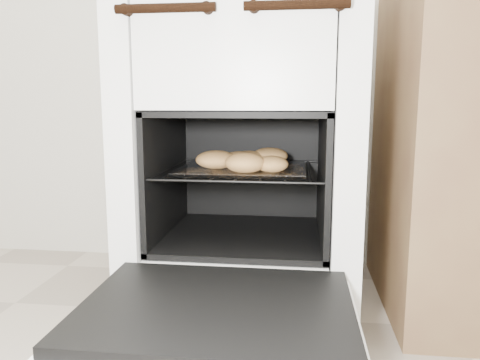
% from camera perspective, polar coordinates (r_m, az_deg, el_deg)
% --- Properties ---
extents(stove, '(0.63, 0.71, 0.97)m').
position_cam_1_polar(stove, '(1.44, 0.76, 3.08)').
color(stove, white).
rests_on(stove, ground).
extents(oven_door, '(0.57, 0.44, 0.04)m').
position_cam_1_polar(oven_door, '(0.99, -2.82, -15.80)').
color(oven_door, black).
rests_on(oven_door, stove).
extents(oven_rack, '(0.46, 0.44, 0.01)m').
position_cam_1_polar(oven_rack, '(1.37, 0.44, 1.26)').
color(oven_rack, black).
rests_on(oven_rack, stove).
extents(foil_sheet, '(0.36, 0.32, 0.01)m').
position_cam_1_polar(foil_sheet, '(1.35, 0.33, 1.40)').
color(foil_sheet, silver).
rests_on(foil_sheet, oven_rack).
extents(baked_rolls, '(0.29, 0.34, 0.05)m').
position_cam_1_polar(baked_rolls, '(1.33, 0.78, 2.52)').
color(baked_rolls, '#BA824A').
rests_on(baked_rolls, foil_sheet).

